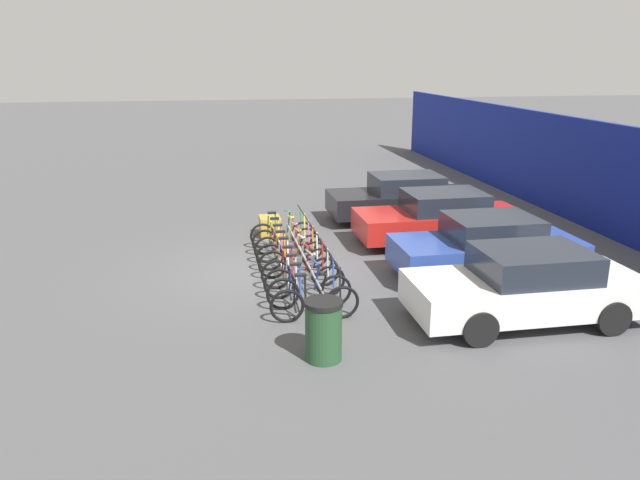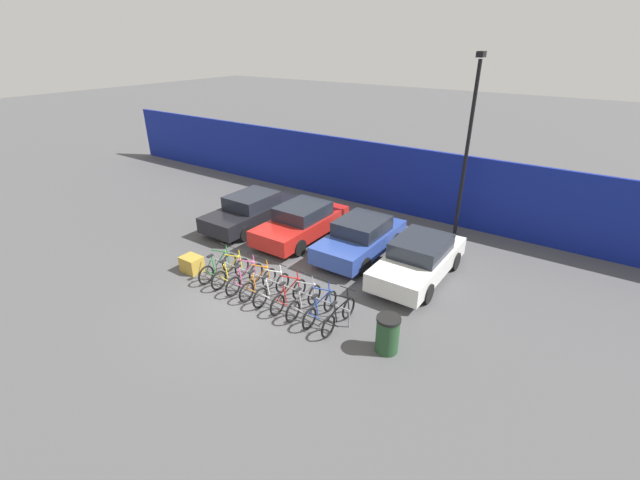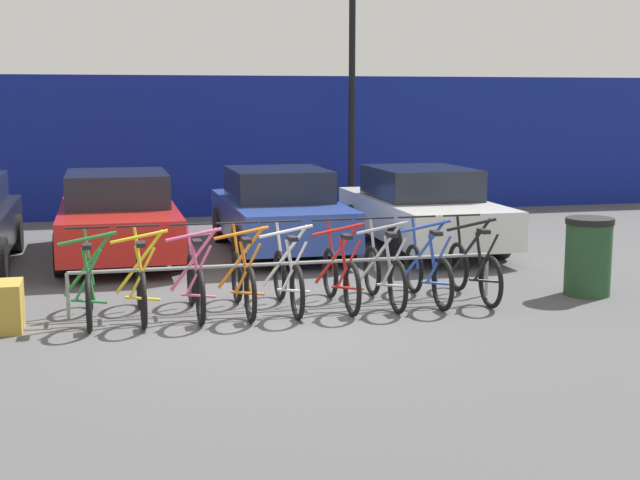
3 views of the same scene
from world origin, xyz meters
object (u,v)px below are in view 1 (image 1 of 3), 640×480
(bicycle_pink, at_px, (289,247))
(bicycle_red, at_px, (300,271))
(bicycle_blue, at_px, (309,290))
(car_blue, at_px, (487,247))
(bicycle_orange, at_px, (293,254))
(cargo_crate, at_px, (270,226))
(bicycle_green, at_px, (283,233))
(car_red, at_px, (441,218))
(bicycle_silver, at_px, (305,280))
(bike_rack, at_px, (303,256))
(car_black, at_px, (403,198))
(bicycle_yellow, at_px, (286,239))
(car_white, at_px, (527,286))
(bicycle_white, at_px, (296,261))
(trash_bin, at_px, (324,330))
(bicycle_black, at_px, (315,302))

(bicycle_pink, xyz_separation_m, bicycle_red, (1.80, 0.00, 0.00))
(bicycle_blue, height_order, car_blue, car_blue)
(bicycle_orange, relative_size, cargo_crate, 2.44)
(bicycle_green, height_order, car_red, car_red)
(bicycle_orange, distance_m, cargo_crate, 2.90)
(bicycle_orange, bearing_deg, bicycle_silver, -3.88)
(bike_rack, xyz_separation_m, car_blue, (0.68, 4.07, 0.19))
(bicycle_pink, xyz_separation_m, car_red, (-0.82, 4.15, 0.31))
(bicycle_green, height_order, bicycle_blue, same)
(car_black, bearing_deg, bicycle_yellow, -55.38)
(bicycle_silver, bearing_deg, car_black, 144.41)
(car_white, bearing_deg, car_blue, 171.96)
(bicycle_green, bearing_deg, bicycle_orange, -3.46)
(bicycle_orange, distance_m, car_black, 5.56)
(bicycle_white, bearing_deg, bicycle_green, 179.49)
(car_red, bearing_deg, bicycle_yellow, -87.61)
(bike_rack, height_order, car_red, car_red)
(bicycle_yellow, bearing_deg, car_red, 90.71)
(bicycle_silver, xyz_separation_m, car_red, (-3.19, 4.15, 0.31))
(bike_rack, bearing_deg, bicycle_yellow, -175.32)
(bicycle_yellow, height_order, trash_bin, bicycle_yellow)
(bicycle_green, xyz_separation_m, bicycle_pink, (1.24, 0.00, 0.00))
(car_red, height_order, car_blue, same)
(bicycle_red, height_order, car_blue, car_blue)
(bicycle_pink, relative_size, car_black, 0.39)
(bicycle_green, distance_m, trash_bin, 6.39)
(bicycle_black, xyz_separation_m, car_red, (-4.40, 4.15, 0.31))
(bicycle_pink, xyz_separation_m, cargo_crate, (-2.32, -0.22, -0.10))
(trash_bin, bearing_deg, bicycle_orange, 178.34)
(bicycle_green, relative_size, bicycle_yellow, 1.00)
(bike_rack, distance_m, bicycle_orange, 0.63)
(bicycle_yellow, height_order, bicycle_orange, same)
(bicycle_yellow, distance_m, bicycle_white, 1.77)
(bicycle_pink, distance_m, trash_bin, 5.15)
(bicycle_yellow, distance_m, bicycle_black, 4.23)
(bike_rack, relative_size, bicycle_blue, 3.14)
(bike_rack, bearing_deg, bicycle_pink, -172.79)
(bicycle_black, bearing_deg, car_black, 151.70)
(bicycle_orange, xyz_separation_m, bicycle_blue, (2.38, 0.00, 0.00))
(car_white, xyz_separation_m, trash_bin, (0.86, -4.01, -0.17))
(bicycle_green, height_order, bicycle_white, same)
(bicycle_green, height_order, bicycle_pink, same)
(bicycle_yellow, xyz_separation_m, car_blue, (2.50, 4.22, 0.31))
(bicycle_white, relative_size, car_white, 0.39)
(bicycle_orange, bearing_deg, bike_rack, 10.09)
(car_red, bearing_deg, bicycle_black, -43.29)
(bike_rack, relative_size, bicycle_red, 3.14)
(bicycle_blue, distance_m, car_red, 5.61)
(bicycle_black, xyz_separation_m, car_black, (-6.94, 3.93, 0.31))
(bicycle_black, height_order, car_white, car_white)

